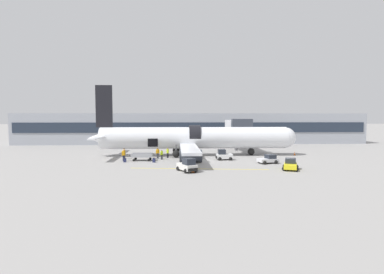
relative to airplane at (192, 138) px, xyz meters
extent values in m
plane|color=gray|center=(1.54, -7.11, -3.08)|extent=(500.00, 500.00, 0.00)
cube|color=yellow|center=(0.18, -13.74, -3.07)|extent=(18.21, 2.45, 0.01)
cube|color=#9EA3AD|center=(1.54, 27.80, 0.80)|extent=(88.86, 13.49, 7.76)
cube|color=#232D3D|center=(1.54, 21.00, 1.19)|extent=(87.08, 0.16, 2.48)
cylinder|color=#4C4C51|center=(9.51, 7.50, -1.42)|extent=(0.60, 0.60, 3.31)
cube|color=silver|center=(9.51, 7.50, 1.68)|extent=(2.90, 11.20, 2.90)
cube|color=#333842|center=(9.51, 2.50, 1.68)|extent=(3.77, 1.60, 3.48)
cylinder|color=white|center=(0.47, 0.00, 0.09)|extent=(32.89, 3.80, 3.80)
sphere|color=white|center=(16.92, 0.00, 0.09)|extent=(3.61, 3.61, 3.61)
cone|color=white|center=(-15.98, 0.00, 0.09)|extent=(4.37, 3.50, 3.50)
cylinder|color=black|center=(0.47, -0.04, 0.43)|extent=(1.97, 3.81, 3.81)
cube|color=black|center=(-15.26, 0.00, 5.63)|extent=(2.85, 0.28, 7.28)
cube|color=white|center=(-15.32, -4.17, 0.47)|extent=(1.10, 8.35, 0.20)
cube|color=white|center=(-15.32, 4.18, 0.47)|extent=(1.10, 8.35, 0.20)
cube|color=white|center=(-0.85, -8.03, -0.96)|extent=(2.62, 14.91, 0.40)
cube|color=white|center=(-0.85, 8.03, -0.96)|extent=(2.62, 14.91, 0.40)
cylinder|color=#333842|center=(-0.65, -8.16, -2.07)|extent=(3.37, 1.92, 1.92)
cylinder|color=#333842|center=(-0.65, 8.17, -2.07)|extent=(3.37, 1.92, 1.92)
cube|color=black|center=(-6.77, -1.88, -0.58)|extent=(1.70, 0.12, 1.40)
cylinder|color=#56565B|center=(10.67, 0.00, -1.66)|extent=(0.22, 0.22, 1.58)
sphere|color=black|center=(10.67, 0.00, -2.45)|extent=(1.26, 1.26, 1.26)
cylinder|color=#56565B|center=(-2.82, -2.60, -1.66)|extent=(0.22, 0.22, 1.58)
sphere|color=black|center=(-2.82, -2.60, -2.45)|extent=(1.26, 1.26, 1.26)
cylinder|color=#56565B|center=(-2.82, 2.60, -1.66)|extent=(0.22, 0.22, 1.58)
sphere|color=black|center=(-2.82, 2.60, -2.45)|extent=(1.26, 1.26, 1.26)
cube|color=white|center=(4.91, -5.67, -2.49)|extent=(2.52, 1.47, 0.69)
cube|color=#232833|center=(4.47, -5.67, -1.76)|extent=(1.14, 1.25, 0.76)
cube|color=black|center=(3.60, -5.67, -2.63)|extent=(0.12, 1.32, 0.35)
sphere|color=black|center=(4.05, -4.97, -2.80)|extent=(0.56, 0.56, 0.56)
sphere|color=black|center=(4.05, -6.37, -2.80)|extent=(0.56, 0.56, 0.56)
sphere|color=black|center=(5.76, -4.97, -2.80)|extent=(0.56, 0.56, 0.56)
sphere|color=black|center=(5.76, -6.36, -2.80)|extent=(0.56, 0.56, 0.56)
cube|color=silver|center=(10.66, -9.64, -2.60)|extent=(3.07, 2.23, 0.48)
cube|color=#232833|center=(11.13, -9.53, -2.06)|extent=(1.54, 1.63, 0.59)
cube|color=black|center=(12.05, -9.30, -2.69)|extent=(0.47, 1.43, 0.24)
sphere|color=black|center=(11.76, -10.16, -2.80)|extent=(0.56, 0.56, 0.56)
sphere|color=black|center=(11.38, -8.67, -2.80)|extent=(0.56, 0.56, 0.56)
sphere|color=black|center=(9.93, -10.61, -2.80)|extent=(0.56, 0.56, 0.56)
sphere|color=black|center=(9.56, -9.13, -2.80)|extent=(0.56, 0.56, 0.56)
cube|color=yellow|center=(11.97, -15.12, -2.56)|extent=(2.62, 3.46, 0.55)
cube|color=#232833|center=(12.18, -14.62, -1.96)|extent=(1.75, 1.79, 0.65)
cube|color=black|center=(12.58, -13.64, -2.67)|extent=(1.34, 0.64, 0.28)
sphere|color=black|center=(13.05, -14.42, -2.80)|extent=(0.56, 0.56, 0.56)
sphere|color=black|center=(11.69, -13.86, -2.80)|extent=(0.56, 0.56, 0.56)
sphere|color=black|center=(12.25, -16.38, -2.80)|extent=(0.56, 0.56, 0.56)
sphere|color=black|center=(10.88, -15.81, -2.80)|extent=(0.56, 0.56, 0.56)
cube|color=silver|center=(-1.50, -15.52, -2.48)|extent=(2.64, 3.44, 0.72)
cube|color=#232833|center=(-1.27, -16.02, -1.73)|extent=(1.71, 1.79, 0.78)
cube|color=black|center=(-0.81, -16.98, -2.62)|extent=(1.23, 0.66, 0.36)
sphere|color=black|center=(-1.67, -16.77, -2.80)|extent=(0.56, 0.56, 0.56)
sphere|color=black|center=(-0.43, -16.19, -2.80)|extent=(0.56, 0.56, 0.56)
sphere|color=black|center=(-2.57, -14.86, -2.80)|extent=(0.56, 0.56, 0.56)
sphere|color=black|center=(-1.33, -14.27, -2.80)|extent=(0.56, 0.56, 0.56)
cube|color=#999BA0|center=(-8.17, -5.76, -2.47)|extent=(3.42, 1.77, 0.05)
cube|color=#999BA0|center=(-6.53, -5.85, -2.17)|extent=(0.15, 1.59, 0.53)
cube|color=#999BA0|center=(-8.21, -6.52, -2.17)|extent=(3.27, 0.24, 0.53)
cube|color=#999BA0|center=(-8.12, -4.99, -2.17)|extent=(3.27, 0.24, 0.53)
cube|color=#333338|center=(-6.05, -5.87, -2.73)|extent=(0.90, 0.13, 0.06)
sphere|color=black|center=(-7.05, -6.61, -2.88)|extent=(0.40, 0.40, 0.40)
sphere|color=black|center=(-6.96, -5.03, -2.88)|extent=(0.40, 0.40, 0.40)
sphere|color=black|center=(-9.38, -6.48, -2.88)|extent=(0.40, 0.40, 0.40)
sphere|color=black|center=(-9.29, -4.90, -2.88)|extent=(0.40, 0.40, 0.40)
cube|color=#1E2347|center=(-8.97, -5.76, -2.26)|extent=(0.52, 0.28, 0.36)
cube|color=#4C1E1E|center=(-8.16, -6.09, -2.27)|extent=(0.42, 0.31, 0.35)
cube|color=#721951|center=(-8.55, -5.70, -2.26)|extent=(0.36, 0.23, 0.36)
cube|color=#14472D|center=(-6.98, -5.57, -2.25)|extent=(0.38, 0.26, 0.37)
cylinder|color=#2D2D33|center=(-5.14, -4.73, -2.69)|extent=(0.40, 0.40, 0.77)
cylinder|color=#B7E019|center=(-5.14, -4.73, -2.01)|extent=(0.51, 0.51, 0.60)
sphere|color=#9E7556|center=(-5.14, -4.73, -1.60)|extent=(0.21, 0.21, 0.21)
cylinder|color=#B7E019|center=(-5.00, -4.57, -2.07)|extent=(0.16, 0.16, 0.55)
cylinder|color=#B7E019|center=(-5.28, -4.89, -2.07)|extent=(0.16, 0.16, 0.55)
cylinder|color=black|center=(-4.24, -2.78, -2.66)|extent=(0.40, 0.40, 0.82)
cylinder|color=#CCE523|center=(-4.24, -2.78, -1.93)|extent=(0.51, 0.51, 0.65)
sphere|color=#9E7556|center=(-4.24, -2.78, -1.49)|extent=(0.23, 0.23, 0.23)
cylinder|color=#CCE523|center=(-4.14, -2.99, -2.00)|extent=(0.16, 0.16, 0.60)
cylinder|color=#CCE523|center=(-4.33, -2.57, -2.00)|extent=(0.16, 0.16, 0.60)
cylinder|color=#2D2D33|center=(-5.86, -3.43, -2.64)|extent=(0.43, 0.43, 0.87)
cylinder|color=orange|center=(-5.86, -3.43, -1.87)|extent=(0.55, 0.55, 0.68)
sphere|color=brown|center=(-5.86, -3.43, -1.40)|extent=(0.24, 0.24, 0.24)
cylinder|color=orange|center=(-6.08, -3.53, -1.94)|extent=(0.17, 0.17, 0.63)
cylinder|color=orange|center=(-5.64, -3.32, -1.94)|extent=(0.17, 0.17, 0.63)
cylinder|color=#2D2D33|center=(-11.33, -3.77, -2.64)|extent=(0.43, 0.43, 0.86)
cylinder|color=orange|center=(-11.33, -3.77, -1.87)|extent=(0.55, 0.55, 0.68)
sphere|color=brown|center=(-11.33, -3.77, -1.41)|extent=(0.24, 0.24, 0.24)
cylinder|color=orange|center=(-11.21, -3.55, -1.95)|extent=(0.18, 0.18, 0.63)
cylinder|color=orange|center=(-11.45, -3.98, -1.95)|extent=(0.18, 0.18, 0.63)
cylinder|color=#1E2338|center=(-11.00, -6.02, -2.63)|extent=(0.46, 0.46, 0.89)
cylinder|color=orange|center=(-11.00, -6.02, -1.83)|extent=(0.59, 0.59, 0.70)
sphere|color=beige|center=(-11.00, -6.02, -1.36)|extent=(0.25, 0.25, 0.25)
cylinder|color=orange|center=(-10.82, -5.85, -1.91)|extent=(0.19, 0.19, 0.65)
cylinder|color=orange|center=(-11.17, -6.19, -1.91)|extent=(0.19, 0.19, 0.65)
cube|color=#1E2347|center=(-6.17, -7.77, -2.77)|extent=(0.46, 0.38, 0.61)
cube|color=black|center=(-6.17, -7.77, -2.40)|extent=(0.25, 0.13, 0.12)
cube|color=#1E2347|center=(-10.59, -7.33, -2.79)|extent=(0.42, 0.25, 0.58)
cube|color=black|center=(-10.59, -7.33, -2.44)|extent=(0.26, 0.04, 0.12)
cube|color=black|center=(18.35, -0.79, -3.06)|extent=(0.47, 0.47, 0.03)
cone|color=orange|center=(18.35, -0.79, -2.73)|extent=(0.35, 0.35, 0.69)
cylinder|color=white|center=(18.35, -0.79, -2.69)|extent=(0.20, 0.20, 0.08)
cube|color=black|center=(-0.76, -16.24, -3.06)|extent=(0.63, 0.63, 0.03)
cone|color=orange|center=(-0.76, -16.24, -2.80)|extent=(0.47, 0.47, 0.56)
cylinder|color=white|center=(-0.76, -16.24, -2.77)|extent=(0.27, 0.27, 0.07)
camera|label=1|loc=(-2.93, -52.80, 3.76)|focal=28.00mm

